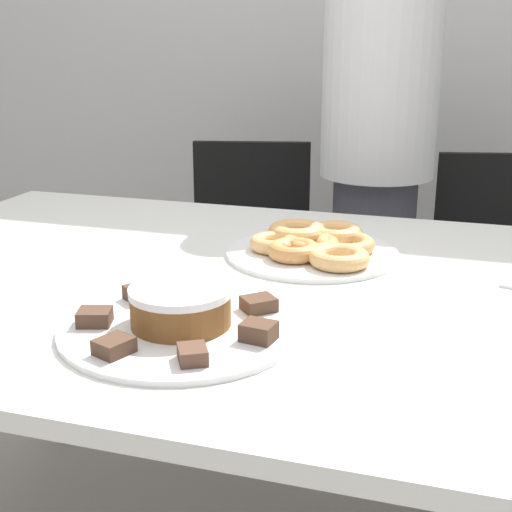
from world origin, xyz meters
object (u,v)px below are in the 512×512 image
(office_chair_right, at_px, (503,312))
(plate_donuts, at_px, (312,253))
(person_standing, at_px, (377,150))
(plate_cake, at_px, (181,327))
(frosted_cake, at_px, (181,306))
(office_chair_left, at_px, (249,286))

(office_chair_right, height_order, plate_donuts, office_chair_right)
(office_chair_right, xyz_separation_m, plate_donuts, (-0.43, -0.77, 0.38))
(person_standing, height_order, plate_cake, person_standing)
(person_standing, bearing_deg, frosted_cake, -97.65)
(office_chair_left, bearing_deg, plate_cake, -90.74)
(person_standing, distance_m, plate_cake, 1.11)
(office_chair_left, relative_size, plate_cake, 2.28)
(person_standing, relative_size, office_chair_left, 1.95)
(office_chair_left, bearing_deg, office_chair_right, -13.47)
(person_standing, xyz_separation_m, office_chair_left, (-0.42, 0.11, -0.49))
(person_standing, distance_m, frosted_cake, 1.11)
(office_chair_right, relative_size, plate_donuts, 2.43)
(plate_cake, distance_m, frosted_cake, 0.04)
(office_chair_left, bearing_deg, plate_donuts, -77.08)
(office_chair_right, relative_size, plate_cake, 2.28)
(plate_donuts, bearing_deg, frosted_cake, -104.13)
(person_standing, bearing_deg, plate_cake, -97.65)
(person_standing, bearing_deg, office_chair_left, 165.68)
(plate_donuts, distance_m, frosted_cake, 0.45)
(person_standing, xyz_separation_m, office_chair_right, (0.39, 0.11, -0.49))
(plate_cake, bearing_deg, person_standing, 82.35)
(person_standing, relative_size, office_chair_right, 1.95)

